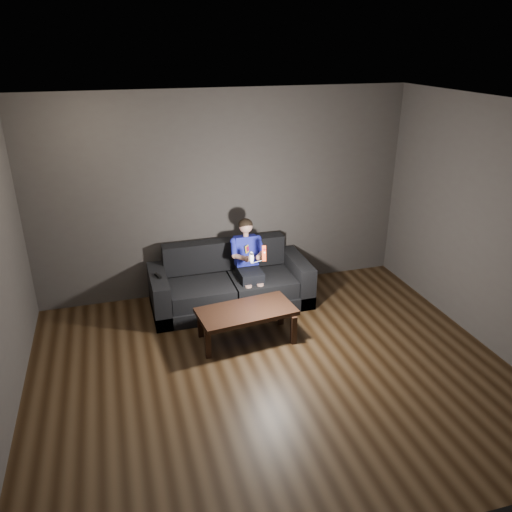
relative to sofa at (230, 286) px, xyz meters
name	(u,v)px	position (x,y,z in m)	size (l,w,h in m)	color
floor	(286,397)	(0.07, -2.00, -0.26)	(5.00, 5.00, 0.00)	black
back_wall	(225,195)	(0.07, 0.50, 1.09)	(5.00, 0.04, 2.70)	#3B3534
front_wall	(488,510)	(0.07, -4.50, 1.09)	(5.00, 0.04, 2.70)	#3B3534
ceiling	(295,114)	(0.07, -2.00, 2.44)	(5.00, 5.00, 0.02)	white
sofa	(230,286)	(0.00, 0.00, 0.00)	(2.05, 0.88, 0.79)	black
child	(248,256)	(0.23, -0.05, 0.42)	(0.44, 0.53, 1.07)	black
wii_remote_red	(264,253)	(0.31, -0.47, 0.63)	(0.06, 0.08, 0.20)	red
nunchuk_white	(251,257)	(0.16, -0.46, 0.59)	(0.07, 0.10, 0.15)	white
wii_remote_black	(158,276)	(-0.92, -0.08, 0.31)	(0.07, 0.15, 0.03)	black
coffee_table	(246,314)	(-0.03, -0.89, 0.09)	(1.15, 0.67, 0.40)	black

